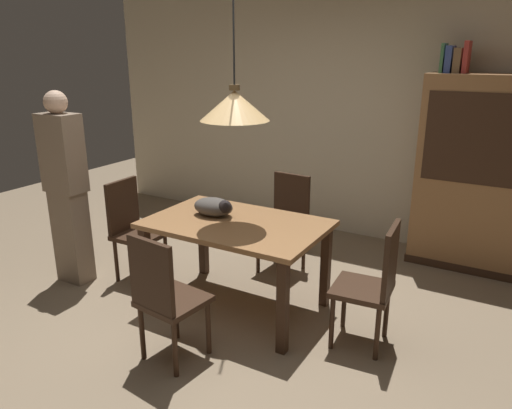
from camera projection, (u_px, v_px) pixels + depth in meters
ground at (215, 338)px, 3.61m from camera, size 10.00×10.00×0.00m
back_wall at (348, 107)px, 5.36m from camera, size 6.40×0.10×2.90m
dining_table at (236, 234)px, 3.87m from camera, size 1.40×0.90×0.75m
chair_left_side at (133, 226)px, 4.45m from camera, size 0.41×0.41×0.93m
chair_near_front at (165, 295)px, 3.19m from camera, size 0.44×0.44×0.93m
chair_right_side at (374, 281)px, 3.38m from camera, size 0.43×0.43×0.93m
chair_far_back at (286, 219)px, 4.63m from camera, size 0.43×0.43×0.93m
cat_sleeping at (214, 207)px, 3.96m from camera, size 0.39×0.25×0.16m
pendant_lamp at (235, 105)px, 3.56m from camera, size 0.52×0.52×1.30m
hutch_bookcase at (478, 179)px, 4.57m from camera, size 1.12×0.45×1.85m
book_green_slim at (443, 58)px, 4.45m from camera, size 0.03×0.20×0.26m
book_blue_wide at (450, 59)px, 4.42m from camera, size 0.06×0.24×0.24m
book_brown_thick at (458, 60)px, 4.39m from camera, size 0.06×0.24×0.22m
book_red_tall at (467, 57)px, 4.35m from camera, size 0.04×0.22×0.28m
person_standing at (66, 189)px, 4.28m from camera, size 0.36×0.22×1.73m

